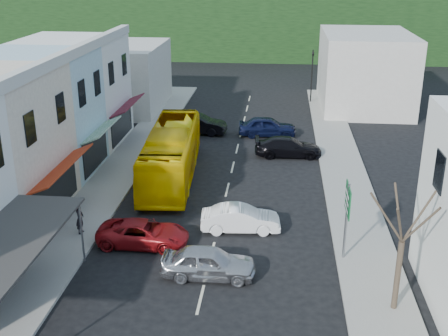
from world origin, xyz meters
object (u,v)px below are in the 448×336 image
bus (171,155)px  pedestrian_left (80,218)px  direction_sign (346,223)px  street_tree (402,242)px  car_silver (209,263)px  car_white (241,218)px  traffic_signal (312,77)px  car_red (143,232)px

bus → pedestrian_left: 9.16m
pedestrian_left → bus: bearing=-21.5°
direction_sign → street_tree: size_ratio=0.62×
car_silver → pedestrian_left: bearing=64.6°
direction_sign → car_silver: bearing=-161.2°
bus → pedestrian_left: size_ratio=6.82×
car_white → traffic_signal: (4.89, 28.22, 1.91)m
car_red → street_tree: street_tree is taller
bus → traffic_signal: bearing=60.8°
car_silver → car_white: (1.10, 4.70, 0.00)m
direction_sign → traffic_signal: 30.80m
car_white → car_red: 5.16m
car_red → street_tree: (11.51, -4.49, 2.49)m
direction_sign → traffic_signal: size_ratio=0.75×
car_red → traffic_signal: size_ratio=0.88×
car_white → bus: bearing=30.3°
car_silver → direction_sign: bearing=-71.5°
pedestrian_left → direction_sign: 13.42m
car_white → street_tree: size_ratio=0.69×
car_red → traffic_signal: (9.62, 30.27, 1.91)m
car_white → direction_sign: (5.11, -2.58, 1.27)m
street_tree → traffic_signal: size_ratio=1.22×
direction_sign → street_tree: street_tree is taller
bus → direction_sign: 14.08m
car_silver → car_red: size_ratio=0.96×
car_white → car_red: size_ratio=0.96×
direction_sign → street_tree: (1.66, -3.97, 1.22)m
car_red → traffic_signal: 31.82m
bus → street_tree: street_tree is taller
car_red → bus: bearing=3.0°
pedestrian_left → traffic_signal: (13.11, 29.60, 1.61)m
car_white → street_tree: (6.78, -6.54, 2.49)m
car_red → pedestrian_left: 3.56m
street_tree → car_white: bearing=136.0°
direction_sign → street_tree: 4.47m
car_white → car_red: same height
bus → car_red: bus is taller
car_silver → direction_sign: direction_sign is taller
car_white → traffic_signal: size_ratio=0.84×
street_tree → pedestrian_left: bearing=161.0°
bus → direction_sign: bearing=-47.8°
direction_sign → pedestrian_left: bearing=174.8°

